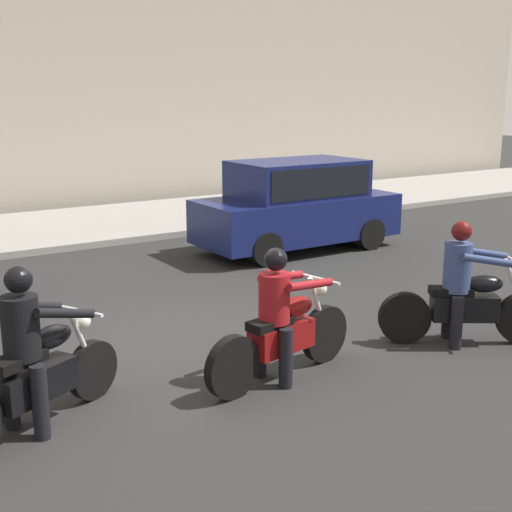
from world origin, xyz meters
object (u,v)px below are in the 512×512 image
object	(u,v)px
motorcycle_with_rider_denim_blue	(464,294)
parked_hatchback_navy	(297,204)
motorcycle_with_rider_crimson	(281,325)
motorcycle_with_rider_black_leather	(33,363)

from	to	relation	value
motorcycle_with_rider_denim_blue	parked_hatchback_navy	world-z (taller)	parked_hatchback_navy
motorcycle_with_rider_crimson	parked_hatchback_navy	world-z (taller)	parked_hatchback_navy
motorcycle_with_rider_crimson	parked_hatchback_navy	distance (m)	6.41
motorcycle_with_rider_black_leather	motorcycle_with_rider_crimson	distance (m)	2.61
motorcycle_with_rider_crimson	parked_hatchback_navy	xyz separation A→B (m)	(3.93, 5.05, 0.32)
motorcycle_with_rider_denim_blue	motorcycle_with_rider_crimson	size ratio (longest dim) A/B	0.88
motorcycle_with_rider_black_leather	parked_hatchback_navy	xyz separation A→B (m)	(6.52, 4.73, 0.28)
motorcycle_with_rider_crimson	parked_hatchback_navy	size ratio (longest dim) A/B	0.52
parked_hatchback_navy	motorcycle_with_rider_denim_blue	bearing A→B (deg)	-104.33
motorcycle_with_rider_black_leather	parked_hatchback_navy	size ratio (longest dim) A/B	0.47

